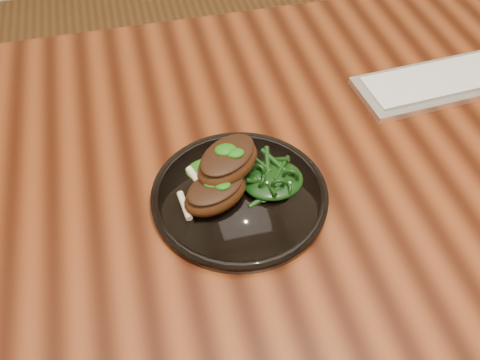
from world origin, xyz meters
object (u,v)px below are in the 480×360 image
object	(u,v)px
greens_heap	(273,177)
keyboard	(460,78)
desk	(337,173)
lamb_chop_front	(215,192)
plate	(240,196)

from	to	relation	value
greens_heap	keyboard	world-z (taller)	greens_heap
desk	lamb_chop_front	distance (m)	0.27
greens_heap	keyboard	distance (m)	0.42
desk	keyboard	xyz separation A→B (m)	(0.25, 0.08, 0.09)
greens_heap	lamb_chop_front	bearing A→B (deg)	-171.05
keyboard	greens_heap	bearing A→B (deg)	-157.18
desk	keyboard	bearing A→B (deg)	18.97
greens_heap	desk	bearing A→B (deg)	29.04
plate	keyboard	bearing A→B (deg)	21.01
desk	plate	bearing A→B (deg)	-156.42
lamb_chop_front	plate	bearing A→B (deg)	13.90
greens_heap	keyboard	size ratio (longest dim) A/B	0.23
desk	keyboard	size ratio (longest dim) A/B	4.21
plate	desk	bearing A→B (deg)	23.58
plate	greens_heap	xyz separation A→B (m)	(0.05, 0.00, 0.02)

